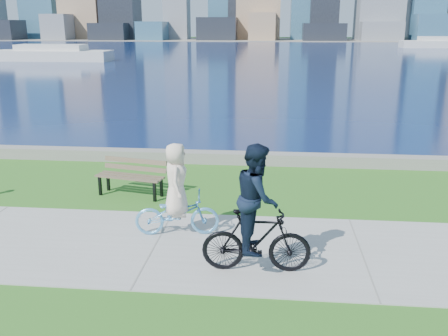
# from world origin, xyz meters

# --- Properties ---
(ground) EXTENTS (320.00, 320.00, 0.00)m
(ground) POSITION_xyz_m (0.00, 0.00, 0.00)
(ground) COLOR #276219
(ground) RESTS_ON ground
(concrete_path) EXTENTS (80.00, 3.50, 0.02)m
(concrete_path) POSITION_xyz_m (0.00, 0.00, 0.01)
(concrete_path) COLOR #9A9B96
(concrete_path) RESTS_ON ground
(seawall) EXTENTS (90.00, 0.50, 0.35)m
(seawall) POSITION_xyz_m (0.00, 6.20, 0.17)
(seawall) COLOR slate
(seawall) RESTS_ON ground
(bay_water) EXTENTS (320.00, 131.00, 0.01)m
(bay_water) POSITION_xyz_m (0.00, 72.00, 0.00)
(bay_water) COLOR #0B1C48
(bay_water) RESTS_ON ground
(far_shore) EXTENTS (320.00, 30.00, 0.12)m
(far_shore) POSITION_xyz_m (0.00, 130.00, 0.06)
(far_shore) COLOR gray
(far_shore) RESTS_ON ground
(ferry_near) EXTENTS (13.83, 3.95, 1.88)m
(ferry_near) POSITION_xyz_m (-23.88, 48.71, 0.78)
(ferry_near) COLOR silver
(ferry_near) RESTS_ON ground
(ferry_far) EXTENTS (14.68, 4.19, 1.99)m
(ferry_far) POSITION_xyz_m (32.26, 87.14, 0.83)
(ferry_far) COLOR silver
(ferry_far) RESTS_ON ground
(park_bench) EXTENTS (1.84, 0.97, 0.91)m
(park_bench) POSITION_xyz_m (-1.28, 2.97, 0.55)
(park_bench) COLOR black
(park_bench) RESTS_ON ground
(cyclist_woman) EXTENTS (0.84, 1.79, 1.93)m
(cyclist_woman) POSITION_xyz_m (0.34, 0.59, 0.74)
(cyclist_woman) COLOR #61B2EC
(cyclist_woman) RESTS_ON ground
(cyclist_man) EXTENTS (0.73, 1.92, 2.30)m
(cyclist_man) POSITION_xyz_m (2.02, -0.85, 0.99)
(cyclist_man) COLOR black
(cyclist_man) RESTS_ON ground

